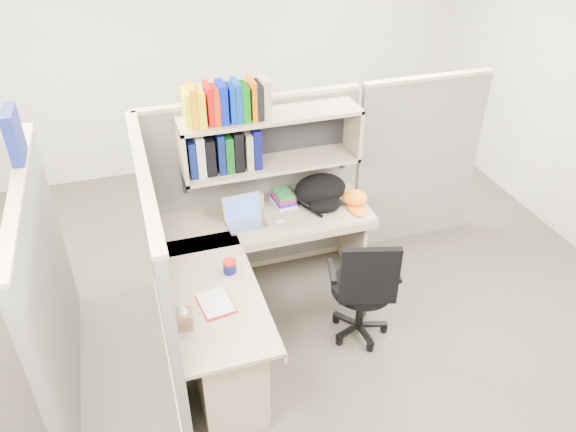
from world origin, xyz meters
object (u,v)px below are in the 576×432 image
object	(u,v)px
desk	(242,327)
laptop	(246,213)
snack_canister	(230,266)
backpack	(323,193)
task_chair	(362,303)

from	to	relation	value
desk	laptop	size ratio (longest dim) A/B	5.66
snack_canister	desk	bearing A→B (deg)	-87.33
desk	backpack	xyz separation A→B (m)	(0.91, 0.87, 0.42)
desk	laptop	xyz separation A→B (m)	(0.24, 0.79, 0.40)
snack_canister	task_chair	size ratio (longest dim) A/B	0.10
snack_canister	backpack	bearing A→B (deg)	33.67
backpack	snack_canister	world-z (taller)	backpack
desk	backpack	distance (m)	1.33
desk	snack_canister	xyz separation A→B (m)	(-0.01, 0.26, 0.34)
laptop	backpack	xyz separation A→B (m)	(0.67, 0.08, 0.02)
desk	task_chair	xyz separation A→B (m)	(0.94, 0.05, -0.09)
laptop	task_chair	xyz separation A→B (m)	(0.70, -0.74, -0.49)
backpack	desk	bearing A→B (deg)	-142.87
desk	task_chair	distance (m)	0.94
laptop	snack_canister	distance (m)	0.59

